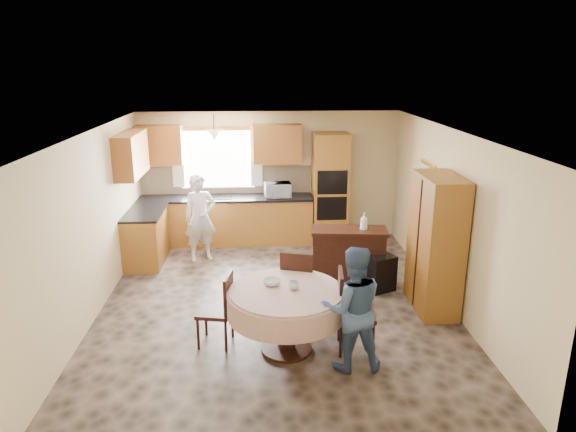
% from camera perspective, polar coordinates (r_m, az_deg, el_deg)
% --- Properties ---
extents(floor, '(5.00, 6.00, 0.01)m').
position_cam_1_polar(floor, '(7.62, -1.38, -9.67)').
color(floor, brown).
rests_on(floor, ground).
extents(ceiling, '(5.00, 6.00, 0.01)m').
position_cam_1_polar(ceiling, '(6.88, -1.53, 9.31)').
color(ceiling, white).
rests_on(ceiling, wall_back).
extents(wall_back, '(5.00, 0.02, 2.50)m').
position_cam_1_polar(wall_back, '(10.06, -2.07, 4.45)').
color(wall_back, '#D5BE88').
rests_on(wall_back, floor).
extents(wall_front, '(5.00, 0.02, 2.50)m').
position_cam_1_polar(wall_front, '(4.39, -0.00, -12.47)').
color(wall_front, '#D5BE88').
rests_on(wall_front, floor).
extents(wall_left, '(0.02, 6.00, 2.50)m').
position_cam_1_polar(wall_left, '(7.50, -20.91, -0.97)').
color(wall_left, '#D5BE88').
rests_on(wall_left, floor).
extents(wall_right, '(0.02, 6.00, 2.50)m').
position_cam_1_polar(wall_right, '(7.65, 17.60, -0.30)').
color(wall_right, '#D5BE88').
rests_on(wall_right, floor).
extents(window, '(1.40, 0.03, 1.10)m').
position_cam_1_polar(window, '(9.99, -7.86, 6.28)').
color(window, white).
rests_on(window, wall_back).
extents(curtain_left, '(0.22, 0.02, 1.15)m').
position_cam_1_polar(curtain_left, '(10.02, -12.20, 6.38)').
color(curtain_left, white).
rests_on(curtain_left, wall_back).
extents(curtain_right, '(0.22, 0.02, 1.15)m').
position_cam_1_polar(curtain_right, '(9.91, -3.54, 6.60)').
color(curtain_right, white).
rests_on(curtain_right, wall_back).
extents(base_cab_back, '(3.30, 0.60, 0.88)m').
position_cam_1_polar(base_cab_back, '(9.99, -6.86, -0.55)').
color(base_cab_back, '#C58134').
rests_on(base_cab_back, floor).
extents(counter_back, '(3.30, 0.64, 0.04)m').
position_cam_1_polar(counter_back, '(9.86, -6.95, 2.00)').
color(counter_back, black).
rests_on(counter_back, base_cab_back).
extents(base_cab_left, '(0.60, 1.20, 0.88)m').
position_cam_1_polar(base_cab_left, '(9.32, -15.47, -2.33)').
color(base_cab_left, '#C58134').
rests_on(base_cab_left, floor).
extents(counter_left, '(0.64, 1.20, 0.04)m').
position_cam_1_polar(counter_left, '(9.19, -15.69, 0.39)').
color(counter_left, black).
rests_on(counter_left, base_cab_left).
extents(backsplash, '(3.30, 0.02, 0.55)m').
position_cam_1_polar(backsplash, '(10.08, -6.91, 3.96)').
color(backsplash, beige).
rests_on(backsplash, wall_back).
extents(wall_cab_left, '(0.85, 0.33, 0.72)m').
position_cam_1_polar(wall_cab_left, '(9.94, -14.09, 7.69)').
color(wall_cab_left, '#B06C2C').
rests_on(wall_cab_left, wall_back).
extents(wall_cab_right, '(0.90, 0.33, 0.72)m').
position_cam_1_polar(wall_cab_right, '(9.78, -1.20, 8.04)').
color(wall_cab_right, '#B06C2C').
rests_on(wall_cab_right, wall_back).
extents(wall_cab_side, '(0.33, 1.20, 0.72)m').
position_cam_1_polar(wall_cab_side, '(9.00, -17.05, 6.55)').
color(wall_cab_side, '#B06C2C').
rests_on(wall_cab_side, wall_left).
extents(oven_tower, '(0.66, 0.62, 2.12)m').
position_cam_1_polar(oven_tower, '(9.89, 4.67, 3.07)').
color(oven_tower, '#C58134').
rests_on(oven_tower, floor).
extents(oven_upper, '(0.56, 0.01, 0.45)m').
position_cam_1_polar(oven_upper, '(9.54, 4.96, 3.73)').
color(oven_upper, black).
rests_on(oven_upper, oven_tower).
extents(oven_lower, '(0.56, 0.01, 0.45)m').
position_cam_1_polar(oven_lower, '(9.67, 4.89, 0.84)').
color(oven_lower, black).
rests_on(oven_lower, oven_tower).
extents(pendant, '(0.36, 0.36, 0.18)m').
position_cam_1_polar(pendant, '(9.44, -8.20, 8.85)').
color(pendant, beige).
rests_on(pendant, ceiling).
extents(sideboard, '(1.22, 0.61, 0.84)m').
position_cam_1_polar(sideboard, '(8.20, 6.71, -4.60)').
color(sideboard, '#3B1A10').
rests_on(sideboard, floor).
extents(space_heater, '(0.49, 0.43, 0.56)m').
position_cam_1_polar(space_heater, '(8.04, 10.28, -6.28)').
color(space_heater, black).
rests_on(space_heater, floor).
extents(cupboard, '(0.51, 1.01, 1.93)m').
position_cam_1_polar(cupboard, '(7.42, 16.08, -3.01)').
color(cupboard, '#C58134').
rests_on(cupboard, floor).
extents(dining_table, '(1.41, 1.41, 0.81)m').
position_cam_1_polar(dining_table, '(6.21, -0.18, -9.68)').
color(dining_table, '#3B1A10').
rests_on(dining_table, floor).
extents(chair_left, '(0.47, 0.47, 0.93)m').
position_cam_1_polar(chair_left, '(6.45, -7.49, -9.88)').
color(chair_left, '#3B1A10').
rests_on(chair_left, floor).
extents(chair_back, '(0.56, 0.56, 1.05)m').
position_cam_1_polar(chair_back, '(6.86, 1.15, -7.47)').
color(chair_back, '#3B1A10').
rests_on(chair_back, floor).
extents(chair_right, '(0.49, 0.49, 1.02)m').
position_cam_1_polar(chair_right, '(6.30, 6.86, -10.03)').
color(chair_right, '#3B1A10').
rests_on(chair_right, floor).
extents(framed_picture, '(0.06, 0.63, 0.52)m').
position_cam_1_polar(framed_picture, '(8.48, 15.20, 4.07)').
color(framed_picture, gold).
rests_on(framed_picture, wall_right).
extents(microwave, '(0.52, 0.38, 0.27)m').
position_cam_1_polar(microwave, '(9.76, -1.17, 2.92)').
color(microwave, silver).
rests_on(microwave, counter_back).
extents(person_sink, '(0.65, 0.54, 1.54)m').
position_cam_1_polar(person_sink, '(9.12, -9.74, -0.21)').
color(person_sink, silver).
rests_on(person_sink, floor).
extents(person_dining, '(0.74, 0.58, 1.48)m').
position_cam_1_polar(person_dining, '(5.88, 7.14, -10.19)').
color(person_dining, '#3C5683').
rests_on(person_dining, floor).
extents(bowl_sideboard, '(0.22, 0.22, 0.05)m').
position_cam_1_polar(bowl_sideboard, '(8.00, 4.63, -1.71)').
color(bowl_sideboard, '#B2B2B2').
rests_on(bowl_sideboard, sideboard).
extents(bottle_sideboard, '(0.16, 0.16, 0.31)m').
position_cam_1_polar(bottle_sideboard, '(8.05, 8.44, -0.73)').
color(bottle_sideboard, silver).
rests_on(bottle_sideboard, sideboard).
extents(cup_table, '(0.14, 0.14, 0.10)m').
position_cam_1_polar(cup_table, '(6.12, 0.65, -7.69)').
color(cup_table, '#B2B2B2').
rests_on(cup_table, dining_table).
extents(bowl_table, '(0.27, 0.27, 0.07)m').
position_cam_1_polar(bowl_table, '(6.24, -1.80, -7.38)').
color(bowl_table, '#B2B2B2').
rests_on(bowl_table, dining_table).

